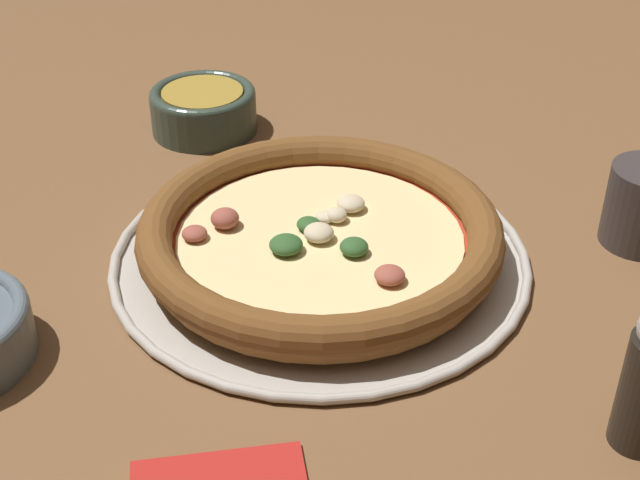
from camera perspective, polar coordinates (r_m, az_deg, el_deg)
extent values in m
plane|color=brown|center=(0.80, 0.00, -1.34)|extent=(3.00, 3.00, 0.00)
cylinder|color=#B7B2A8|center=(0.79, 0.00, -1.18)|extent=(0.36, 0.36, 0.01)
torus|color=#B7B2A8|center=(0.79, 0.00, -1.02)|extent=(0.37, 0.37, 0.01)
cylinder|color=#A86B33|center=(0.79, 0.00, -0.39)|extent=(0.30, 0.30, 0.01)
torus|color=brown|center=(0.78, 0.00, 0.66)|extent=(0.32, 0.32, 0.03)
cylinder|color=#B7381E|center=(0.78, 0.00, 0.06)|extent=(0.26, 0.26, 0.00)
cylinder|color=beige|center=(0.78, 0.00, 0.19)|extent=(0.25, 0.25, 0.00)
ellipsoid|color=beige|center=(0.81, 1.99, 2.36)|extent=(0.03, 0.03, 0.01)
ellipsoid|color=#2D5628|center=(0.75, 2.19, -0.44)|extent=(0.03, 0.03, 0.01)
ellipsoid|color=#994C3D|center=(0.72, 4.48, -2.25)|extent=(0.04, 0.04, 0.01)
ellipsoid|color=#2D5628|center=(0.76, -2.19, -0.30)|extent=(0.03, 0.03, 0.01)
ellipsoid|color=#2D5628|center=(0.79, -0.75, 1.03)|extent=(0.03, 0.03, 0.01)
ellipsoid|color=#994C3D|center=(0.78, -8.04, 0.42)|extent=(0.03, 0.03, 0.01)
ellipsoid|color=beige|center=(0.80, 1.06, 1.61)|extent=(0.03, 0.03, 0.01)
ellipsoid|color=beige|center=(0.80, 0.40, 1.48)|extent=(0.02, 0.02, 0.01)
ellipsoid|color=beige|center=(0.77, -0.36, 0.50)|extent=(0.04, 0.04, 0.01)
ellipsoid|color=#994C3D|center=(0.79, -6.16, 1.28)|extent=(0.03, 0.03, 0.02)
cylinder|color=#334238|center=(1.02, -7.44, 8.10)|extent=(0.12, 0.12, 0.04)
torus|color=#334238|center=(1.01, -7.54, 9.23)|extent=(0.12, 0.12, 0.01)
cylinder|color=olive|center=(1.01, -7.54, 9.33)|extent=(0.09, 0.09, 0.00)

